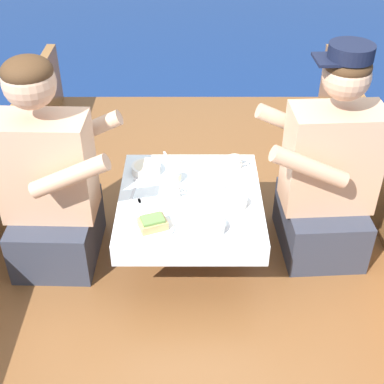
{
  "coord_description": "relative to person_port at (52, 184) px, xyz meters",
  "views": [
    {
      "loc": [
        0.01,
        -1.99,
        2.02
      ],
      "look_at": [
        0.0,
        -0.08,
        0.63
      ],
      "focal_mm": 50.0,
      "sensor_mm": 36.0,
      "label": 1
    }
  ],
  "objects": [
    {
      "name": "bowl_port_near",
      "position": [
        0.69,
        -0.24,
        -0.03
      ],
      "size": [
        0.14,
        0.14,
        0.04
      ],
      "color": "white",
      "rests_on": "cockpit_table"
    },
    {
      "name": "utensil_spoon_port",
      "position": [
        0.8,
        -0.16,
        -0.05
      ],
      "size": [
        0.08,
        0.16,
        0.01
      ],
      "rotation": [
        0.0,
        0.0,
        1.17
      ],
      "color": "silver",
      "rests_on": "cockpit_table"
    },
    {
      "name": "tin_can",
      "position": [
        0.54,
        0.11,
        -0.03
      ],
      "size": [
        0.07,
        0.07,
        0.05
      ],
      "color": "silver",
      "rests_on": "cockpit_table"
    },
    {
      "name": "plate_sandwich",
      "position": [
        0.47,
        -0.24,
        -0.05
      ],
      "size": [
        0.17,
        0.17,
        0.01
      ],
      "color": "white",
      "rests_on": "cockpit_table"
    },
    {
      "name": "bowl_center_far",
      "position": [
        0.41,
        0.18,
        -0.03
      ],
      "size": [
        0.14,
        0.14,
        0.04
      ],
      "color": "white",
      "rests_on": "cockpit_table"
    },
    {
      "name": "person_starboard",
      "position": [
        1.23,
        0.06,
        -0.0
      ],
      "size": [
        0.54,
        0.46,
        1.02
      ],
      "rotation": [
        0.0,
        0.0,
        3.2
      ],
      "color": "#333847",
      "rests_on": "boat_deck"
    },
    {
      "name": "utensil_fork_port",
      "position": [
        0.73,
        -0.13,
        -0.05
      ],
      "size": [
        0.17,
        0.08,
        0.0
      ],
      "rotation": [
        0.0,
        0.0,
        0.37
      ],
      "color": "silver",
      "rests_on": "cockpit_table"
    },
    {
      "name": "cockpit_table",
      "position": [
        0.62,
        -0.01,
        -0.1
      ],
      "size": [
        0.63,
        0.68,
        0.35
      ],
      "color": "#B2B2B7",
      "rests_on": "boat_deck"
    },
    {
      "name": "coffee_cup_starboard",
      "position": [
        0.83,
        0.23,
        -0.03
      ],
      "size": [
        0.1,
        0.07,
        0.05
      ],
      "color": "white",
      "rests_on": "cockpit_table"
    },
    {
      "name": "sandwich",
      "position": [
        0.47,
        -0.24,
        -0.02
      ],
      "size": [
        0.13,
        0.11,
        0.05
      ],
      "rotation": [
        0.0,
        0.0,
        0.36
      ],
      "color": "tan",
      "rests_on": "plate_sandwich"
    },
    {
      "name": "utensil_fork_starboard",
      "position": [
        0.41,
        -0.1,
        -0.05
      ],
      "size": [
        0.06,
        0.17,
        0.0
      ],
      "rotation": [
        0.0,
        0.0,
        1.83
      ],
      "color": "silver",
      "rests_on": "cockpit_table"
    },
    {
      "name": "boat_deck",
      "position": [
        0.62,
        0.08,
        -0.54
      ],
      "size": [
        2.01,
        3.24,
        0.26
      ],
      "primitive_type": "cube",
      "color": "brown",
      "rests_on": "ground_plane"
    },
    {
      "name": "utensil_spoon_starboard",
      "position": [
        0.37,
        0.07,
        -0.05
      ],
      "size": [
        0.04,
        0.17,
        0.01
      ],
      "rotation": [
        0.0,
        0.0,
        1.47
      ],
      "color": "silver",
      "rests_on": "cockpit_table"
    },
    {
      "name": "coffee_cup_port",
      "position": [
        0.54,
        -0.01,
        -0.03
      ],
      "size": [
        0.09,
        0.06,
        0.06
      ],
      "color": "white",
      "rests_on": "cockpit_table"
    },
    {
      "name": "plate_bread",
      "position": [
        0.69,
        0.09,
        -0.05
      ],
      "size": [
        0.18,
        0.18,
        0.01
      ],
      "color": "white",
      "rests_on": "cockpit_table"
    },
    {
      "name": "person_port",
      "position": [
        0.0,
        0.0,
        0.0
      ],
      "size": [
        0.53,
        0.45,
        1.0
      ],
      "rotation": [
        0.0,
        0.0,
        -0.03
      ],
      "color": "#333847",
      "rests_on": "boat_deck"
    },
    {
      "name": "utensil_spoon_center",
      "position": [
        0.61,
        -0.17,
        -0.05
      ],
      "size": [
        0.06,
        0.17,
        0.01
      ],
      "rotation": [
        0.0,
        0.0,
        1.32
      ],
      "color": "silver",
      "rests_on": "cockpit_table"
    },
    {
      "name": "bowl_starboard_near",
      "position": [
        0.8,
        -0.08,
        -0.03
      ],
      "size": [
        0.13,
        0.13,
        0.04
      ],
      "color": "white",
      "rests_on": "cockpit_table"
    },
    {
      "name": "ground_plane",
      "position": [
        0.62,
        0.08,
        -0.67
      ],
      "size": [
        60.0,
        60.0,
        0.0
      ],
      "primitive_type": "plane",
      "color": "navy"
    },
    {
      "name": "utensil_knife_port",
      "position": [
        0.51,
        0.28,
        -0.05
      ],
      "size": [
        0.07,
        0.16,
        0.0
      ],
      "rotation": [
        0.0,
        0.0,
        1.93
      ],
      "color": "silver",
      "rests_on": "cockpit_table"
    }
  ]
}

